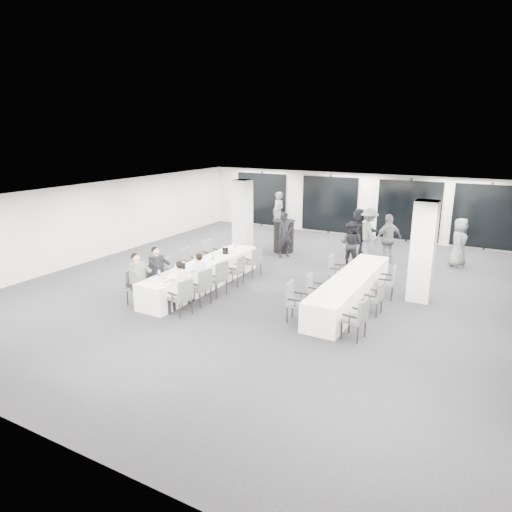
{
  "coord_description": "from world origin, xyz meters",
  "views": [
    {
      "loc": [
        5.98,
        -11.74,
        4.59
      ],
      "look_at": [
        -0.34,
        -0.2,
        0.96
      ],
      "focal_mm": 32.0,
      "sensor_mm": 36.0,
      "label": 1
    }
  ],
  "objects_px": {
    "chair_main_left_far": "(210,253)",
    "chair_side_right_far": "(389,280)",
    "chair_main_right_near": "(182,295)",
    "standing_guest_b": "(351,241)",
    "chair_main_left_mid": "(173,270)",
    "chair_side_left_near": "(295,299)",
    "chair_main_right_fourth": "(237,269)",
    "chair_main_left_near": "(135,284)",
    "chair_main_right_far": "(254,260)",
    "standing_guest_f": "(359,228)",
    "chair_main_left_second": "(155,277)",
    "standing_guest_d": "(388,236)",
    "banquet_table_side": "(350,290)",
    "cocktail_table": "(284,236)",
    "standing_guest_a": "(285,232)",
    "chair_side_left_mid": "(314,288)",
    "chair_side_left_far": "(335,269)",
    "chair_main_right_second": "(202,285)",
    "chair_side_right_near": "(358,317)",
    "banquet_table_main": "(203,275)",
    "ice_bucket_far": "(225,250)",
    "chair_side_right_mid": "(376,296)",
    "ice_bucket_near": "(181,267)",
    "standing_guest_c": "(369,229)",
    "chair_main_right_mid": "(218,276)",
    "standing_guest_g": "(278,210)",
    "standing_guest_e": "(460,239)",
    "chair_main_left_fourth": "(190,262)"
  },
  "relations": [
    {
      "from": "banquet_table_main",
      "to": "chair_main_left_near",
      "type": "relative_size",
      "value": 5.27
    },
    {
      "from": "chair_main_right_second",
      "to": "chair_side_left_mid",
      "type": "height_order",
      "value": "chair_main_right_second"
    },
    {
      "from": "standing_guest_a",
      "to": "chair_main_left_second",
      "type": "bearing_deg",
      "value": -162.98
    },
    {
      "from": "chair_main_right_second",
      "to": "standing_guest_c",
      "type": "bearing_deg",
      "value": -11.14
    },
    {
      "from": "cocktail_table",
      "to": "standing_guest_c",
      "type": "bearing_deg",
      "value": 18.39
    },
    {
      "from": "chair_main_left_far",
      "to": "standing_guest_b",
      "type": "relative_size",
      "value": 0.55
    },
    {
      "from": "chair_main_right_second",
      "to": "standing_guest_e",
      "type": "bearing_deg",
      "value": -29.55
    },
    {
      "from": "chair_main_left_second",
      "to": "standing_guest_a",
      "type": "relative_size",
      "value": 0.47
    },
    {
      "from": "chair_main_left_far",
      "to": "chair_side_right_far",
      "type": "distance_m",
      "value": 5.98
    },
    {
      "from": "chair_main_left_near",
      "to": "chair_main_left_fourth",
      "type": "relative_size",
      "value": 0.96
    },
    {
      "from": "ice_bucket_far",
      "to": "standing_guest_b",
      "type": "bearing_deg",
      "value": 42.74
    },
    {
      "from": "banquet_table_main",
      "to": "chair_main_right_near",
      "type": "relative_size",
      "value": 5.16
    },
    {
      "from": "chair_main_left_mid",
      "to": "chair_side_right_mid",
      "type": "relative_size",
      "value": 1.04
    },
    {
      "from": "chair_main_right_near",
      "to": "chair_side_right_near",
      "type": "height_order",
      "value": "chair_main_right_near"
    },
    {
      "from": "chair_main_right_near",
      "to": "standing_guest_b",
      "type": "xyz_separation_m",
      "value": [
        2.43,
        6.31,
        0.36
      ]
    },
    {
      "from": "standing_guest_d",
      "to": "chair_main_right_mid",
      "type": "bearing_deg",
      "value": 12.05
    },
    {
      "from": "standing_guest_a",
      "to": "chair_main_right_near",
      "type": "bearing_deg",
      "value": -146.25
    },
    {
      "from": "chair_main_right_second",
      "to": "chair_main_right_far",
      "type": "bearing_deg",
      "value": 8.59
    },
    {
      "from": "chair_main_left_second",
      "to": "chair_main_right_far",
      "type": "bearing_deg",
      "value": 154.08
    },
    {
      "from": "chair_side_left_far",
      "to": "cocktail_table",
      "type": "bearing_deg",
      "value": -137.54
    },
    {
      "from": "chair_main_right_fourth",
      "to": "standing_guest_d",
      "type": "distance_m",
      "value": 5.82
    },
    {
      "from": "chair_main_right_far",
      "to": "chair_side_right_mid",
      "type": "distance_m",
      "value": 4.52
    },
    {
      "from": "chair_main_left_mid",
      "to": "chair_main_right_fourth",
      "type": "relative_size",
      "value": 1.01
    },
    {
      "from": "standing_guest_d",
      "to": "standing_guest_a",
      "type": "bearing_deg",
      "value": -31.19
    },
    {
      "from": "banquet_table_main",
      "to": "chair_side_right_mid",
      "type": "xyz_separation_m",
      "value": [
        5.14,
        0.33,
        0.12
      ]
    },
    {
      "from": "standing_guest_e",
      "to": "chair_main_left_far",
      "type": "bearing_deg",
      "value": 119.12
    },
    {
      "from": "banquet_table_side",
      "to": "chair_main_left_mid",
      "type": "bearing_deg",
      "value": -166.41
    },
    {
      "from": "chair_main_left_near",
      "to": "chair_main_right_second",
      "type": "relative_size",
      "value": 0.95
    },
    {
      "from": "standing_guest_b",
      "to": "standing_guest_f",
      "type": "bearing_deg",
      "value": -78.49
    },
    {
      "from": "cocktail_table",
      "to": "standing_guest_f",
      "type": "bearing_deg",
      "value": 24.56
    },
    {
      "from": "chair_side_left_far",
      "to": "standing_guest_g",
      "type": "xyz_separation_m",
      "value": [
        -4.87,
        6.03,
        0.52
      ]
    },
    {
      "from": "chair_side_left_mid",
      "to": "chair_side_left_far",
      "type": "height_order",
      "value": "chair_side_left_far"
    },
    {
      "from": "chair_main_left_far",
      "to": "chair_main_right_mid",
      "type": "bearing_deg",
      "value": 48.26
    },
    {
      "from": "chair_main_right_fourth",
      "to": "chair_side_left_far",
      "type": "xyz_separation_m",
      "value": [
        2.65,
        1.36,
        0.03
      ]
    },
    {
      "from": "chair_main_left_second",
      "to": "chair_main_left_mid",
      "type": "height_order",
      "value": "chair_main_left_second"
    },
    {
      "from": "standing_guest_b",
      "to": "standing_guest_d",
      "type": "xyz_separation_m",
      "value": [
        1.01,
        1.07,
        0.09
      ]
    },
    {
      "from": "banquet_table_main",
      "to": "chair_main_left_far",
      "type": "xyz_separation_m",
      "value": [
        -0.84,
        1.61,
        0.2
      ]
    },
    {
      "from": "chair_main_left_near",
      "to": "chair_main_left_fourth",
      "type": "distance_m",
      "value": 2.47
    },
    {
      "from": "chair_main_left_mid",
      "to": "chair_side_left_near",
      "type": "bearing_deg",
      "value": 67.1
    },
    {
      "from": "chair_main_right_second",
      "to": "chair_side_left_near",
      "type": "bearing_deg",
      "value": -76.63
    },
    {
      "from": "banquet_table_side",
      "to": "cocktail_table",
      "type": "bearing_deg",
      "value": 134.11
    },
    {
      "from": "standing_guest_g",
      "to": "chair_side_right_mid",
      "type": "bearing_deg",
      "value": -20.42
    },
    {
      "from": "chair_main_right_fourth",
      "to": "standing_guest_b",
      "type": "distance_m",
      "value": 4.36
    },
    {
      "from": "chair_main_left_mid",
      "to": "standing_guest_a",
      "type": "relative_size",
      "value": 0.47
    },
    {
      "from": "chair_main_right_near",
      "to": "standing_guest_f",
      "type": "distance_m",
      "value": 8.5
    },
    {
      "from": "chair_main_right_fourth",
      "to": "ice_bucket_near",
      "type": "height_order",
      "value": "ice_bucket_near"
    },
    {
      "from": "chair_main_left_near",
      "to": "chair_main_right_far",
      "type": "bearing_deg",
      "value": 152.0
    },
    {
      "from": "banquet_table_main",
      "to": "chair_main_right_near",
      "type": "distance_m",
      "value": 2.25
    },
    {
      "from": "chair_main_right_near",
      "to": "chair_main_right_far",
      "type": "distance_m",
      "value": 3.78
    },
    {
      "from": "banquet_table_main",
      "to": "chair_main_left_far",
      "type": "bearing_deg",
      "value": 117.43
    }
  ]
}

